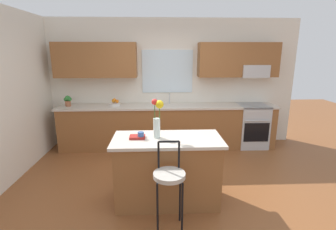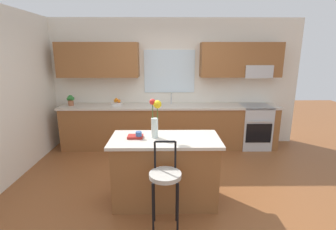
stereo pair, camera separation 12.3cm
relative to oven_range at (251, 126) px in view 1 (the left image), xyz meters
The scene contains 12 objects.
ground_plane 2.51m from the oven_range, 137.27° to the right, with size 14.00×14.00×0.00m, color brown.
back_wall_assembly 2.09m from the oven_range, behind, with size 5.60×0.50×2.70m.
counter_run 1.81m from the oven_range, behind, with size 4.56×0.64×0.92m.
sink_faucet 1.88m from the oven_range, behind, with size 0.02×0.13×0.23m.
oven_range is the anchor object (origin of this frame).
kitchen_island 2.79m from the oven_range, 133.18° to the right, with size 1.43×0.69×0.92m.
bar_stool_near 3.23m from the oven_range, 126.39° to the right, with size 0.36×0.36×1.04m.
flower_vase 2.96m from the oven_range, 135.38° to the right, with size 0.15×0.11×0.51m.
mug_ceramic 3.09m from the oven_range, 137.77° to the right, with size 0.08×0.08×0.09m, color #33518C.
cookbook 3.10m from the oven_range, 138.71° to the right, with size 0.20×0.15×0.03m, color maroon.
fruit_bowl_oranges 2.97m from the oven_range, behind, with size 0.24×0.24×0.16m.
potted_plant_small 3.92m from the oven_range, behind, with size 0.16×0.11×0.22m.
Camera 1 is at (-0.22, -3.45, 2.01)m, focal length 26.77 mm.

